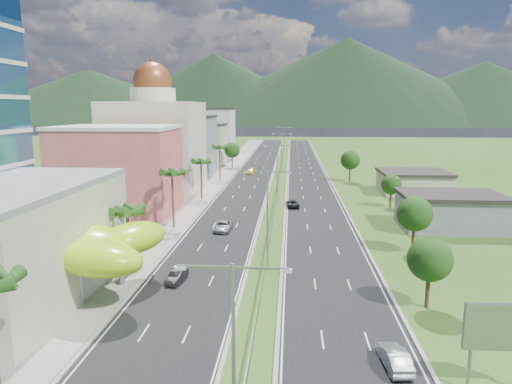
# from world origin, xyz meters

# --- Properties ---
(ground) EXTENTS (500.00, 500.00, 0.00)m
(ground) POSITION_xyz_m (0.00, 0.00, 0.00)
(ground) COLOR #2D5119
(ground) RESTS_ON ground
(road_left) EXTENTS (11.00, 260.00, 0.04)m
(road_left) POSITION_xyz_m (-7.50, 90.00, 0.02)
(road_left) COLOR black
(road_left) RESTS_ON ground
(road_right) EXTENTS (11.00, 260.00, 0.04)m
(road_right) POSITION_xyz_m (7.50, 90.00, 0.02)
(road_right) COLOR black
(road_right) RESTS_ON ground
(sidewalk_left) EXTENTS (7.00, 260.00, 0.12)m
(sidewalk_left) POSITION_xyz_m (-17.00, 90.00, 0.06)
(sidewalk_left) COLOR gray
(sidewalk_left) RESTS_ON ground
(median_guardrail) EXTENTS (0.10, 216.06, 0.76)m
(median_guardrail) POSITION_xyz_m (0.00, 71.99, 0.62)
(median_guardrail) COLOR gray
(median_guardrail) RESTS_ON ground
(streetlight_median_a) EXTENTS (6.04, 0.25, 11.00)m
(streetlight_median_a) POSITION_xyz_m (0.00, -25.00, 6.75)
(streetlight_median_a) COLOR gray
(streetlight_median_a) RESTS_ON ground
(streetlight_median_b) EXTENTS (6.04, 0.25, 11.00)m
(streetlight_median_b) POSITION_xyz_m (0.00, 10.00, 6.75)
(streetlight_median_b) COLOR gray
(streetlight_median_b) RESTS_ON ground
(streetlight_median_c) EXTENTS (6.04, 0.25, 11.00)m
(streetlight_median_c) POSITION_xyz_m (0.00, 50.00, 6.75)
(streetlight_median_c) COLOR gray
(streetlight_median_c) RESTS_ON ground
(streetlight_median_d) EXTENTS (6.04, 0.25, 11.00)m
(streetlight_median_d) POSITION_xyz_m (0.00, 95.00, 6.75)
(streetlight_median_d) COLOR gray
(streetlight_median_d) RESTS_ON ground
(streetlight_median_e) EXTENTS (6.04, 0.25, 11.00)m
(streetlight_median_e) POSITION_xyz_m (0.00, 140.00, 6.75)
(streetlight_median_e) COLOR gray
(streetlight_median_e) RESTS_ON ground
(lime_canopy) EXTENTS (18.00, 15.00, 7.40)m
(lime_canopy) POSITION_xyz_m (-20.00, -4.00, 4.99)
(lime_canopy) COLOR #A1D915
(lime_canopy) RESTS_ON ground
(pink_shophouse) EXTENTS (20.00, 15.00, 15.00)m
(pink_shophouse) POSITION_xyz_m (-28.00, 32.00, 7.50)
(pink_shophouse) COLOR #C75251
(pink_shophouse) RESTS_ON ground
(domed_building) EXTENTS (20.00, 20.00, 28.70)m
(domed_building) POSITION_xyz_m (-28.00, 55.00, 11.35)
(domed_building) COLOR beige
(domed_building) RESTS_ON ground
(midrise_grey) EXTENTS (16.00, 15.00, 16.00)m
(midrise_grey) POSITION_xyz_m (-27.00, 80.00, 8.00)
(midrise_grey) COLOR slate
(midrise_grey) RESTS_ON ground
(midrise_beige) EXTENTS (16.00, 15.00, 13.00)m
(midrise_beige) POSITION_xyz_m (-27.00, 102.00, 6.50)
(midrise_beige) COLOR #B4AD94
(midrise_beige) RESTS_ON ground
(midrise_white) EXTENTS (16.00, 15.00, 18.00)m
(midrise_white) POSITION_xyz_m (-27.00, 125.00, 9.00)
(midrise_white) COLOR silver
(midrise_white) RESTS_ON ground
(billboard) EXTENTS (5.20, 0.35, 6.20)m
(billboard) POSITION_xyz_m (17.00, -18.00, 4.42)
(billboard) COLOR gray
(billboard) RESTS_ON ground
(shed_near) EXTENTS (15.00, 10.00, 5.00)m
(shed_near) POSITION_xyz_m (28.00, 25.00, 2.50)
(shed_near) COLOR slate
(shed_near) RESTS_ON ground
(shed_far) EXTENTS (14.00, 12.00, 4.40)m
(shed_far) POSITION_xyz_m (30.00, 55.00, 2.20)
(shed_far) COLOR #B4AD94
(shed_far) RESTS_ON ground
(palm_tree_b) EXTENTS (3.60, 3.60, 8.10)m
(palm_tree_b) POSITION_xyz_m (-15.50, 2.00, 7.06)
(palm_tree_b) COLOR #47301C
(palm_tree_b) RESTS_ON ground
(palm_tree_c) EXTENTS (3.60, 3.60, 9.60)m
(palm_tree_c) POSITION_xyz_m (-15.50, 22.00, 8.50)
(palm_tree_c) COLOR #47301C
(palm_tree_c) RESTS_ON ground
(palm_tree_d) EXTENTS (3.60, 3.60, 8.60)m
(palm_tree_d) POSITION_xyz_m (-15.50, 45.00, 7.54)
(palm_tree_d) COLOR #47301C
(palm_tree_d) RESTS_ON ground
(palm_tree_e) EXTENTS (3.60, 3.60, 9.40)m
(palm_tree_e) POSITION_xyz_m (-15.50, 70.00, 8.31)
(palm_tree_e) COLOR #47301C
(palm_tree_e) RESTS_ON ground
(leafy_tree_lfar) EXTENTS (4.90, 4.90, 8.05)m
(leafy_tree_lfar) POSITION_xyz_m (-15.50, 95.00, 5.58)
(leafy_tree_lfar) COLOR #47301C
(leafy_tree_lfar) RESTS_ON ground
(leafy_tree_ra) EXTENTS (4.20, 4.20, 6.90)m
(leafy_tree_ra) POSITION_xyz_m (16.00, -5.00, 4.78)
(leafy_tree_ra) COLOR #47301C
(leafy_tree_ra) RESTS_ON ground
(leafy_tree_rb) EXTENTS (4.55, 4.55, 7.47)m
(leafy_tree_rb) POSITION_xyz_m (19.00, 12.00, 5.18)
(leafy_tree_rb) COLOR #47301C
(leafy_tree_rb) RESTS_ON ground
(leafy_tree_rc) EXTENTS (3.85, 3.85, 6.33)m
(leafy_tree_rc) POSITION_xyz_m (22.00, 40.00, 4.37)
(leafy_tree_rc) COLOR #47301C
(leafy_tree_rc) RESTS_ON ground
(leafy_tree_rd) EXTENTS (4.90, 4.90, 8.05)m
(leafy_tree_rd) POSITION_xyz_m (18.00, 70.00, 5.58)
(leafy_tree_rd) COLOR #47301C
(leafy_tree_rd) RESTS_ON ground
(mountain_ridge) EXTENTS (860.00, 140.00, 90.00)m
(mountain_ridge) POSITION_xyz_m (60.00, 450.00, 0.00)
(mountain_ridge) COLOR black
(mountain_ridge) RESTS_ON ground
(car_dark_left) EXTENTS (1.91, 4.03, 1.28)m
(car_dark_left) POSITION_xyz_m (-9.34, -0.57, 0.68)
(car_dark_left) COLOR black
(car_dark_left) RESTS_ON road_left
(car_silver_mid_left) EXTENTS (2.59, 5.37, 1.48)m
(car_silver_mid_left) POSITION_xyz_m (-7.40, 20.68, 0.78)
(car_silver_mid_left) COLOR #94959B
(car_silver_mid_left) RESTS_ON road_left
(car_yellow_far_left) EXTENTS (2.34, 5.36, 1.53)m
(car_yellow_far_left) POSITION_xyz_m (-8.46, 81.81, 0.81)
(car_yellow_far_left) COLOR yellow
(car_yellow_far_left) RESTS_ON road_left
(car_silver_right) EXTENTS (2.01, 4.66, 1.49)m
(car_silver_right) POSITION_xyz_m (10.64, -15.65, 0.79)
(car_silver_right) COLOR #919398
(car_silver_right) RESTS_ON road_right
(car_dark_far_right) EXTENTS (2.71, 5.02, 1.34)m
(car_dark_far_right) POSITION_xyz_m (3.34, 38.56, 0.71)
(car_dark_far_right) COLOR black
(car_dark_far_right) RESTS_ON road_right
(motorcycle) EXTENTS (0.69, 1.79, 1.12)m
(motorcycle) POSITION_xyz_m (-12.08, -0.69, 0.60)
(motorcycle) COLOR black
(motorcycle) RESTS_ON road_left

